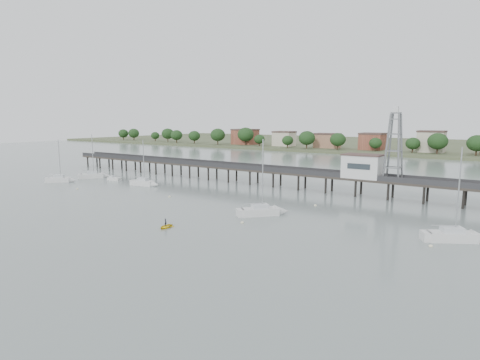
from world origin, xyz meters
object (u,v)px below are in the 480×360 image
(yellow_dinghy, at_px, (166,228))
(sailboat_a, at_px, (63,180))
(sailboat_c, at_px, (268,211))
(sailboat_d, at_px, (462,237))
(sailboat_f, at_px, (97,176))
(sailboat_b, at_px, (147,183))
(pier, at_px, (265,171))
(white_tender, at_px, (114,179))
(lattice_tower, at_px, (394,147))

(yellow_dinghy, bearing_deg, sailboat_a, 151.92)
(sailboat_c, distance_m, sailboat_d, 30.33)
(sailboat_c, distance_m, sailboat_a, 64.76)
(sailboat_d, bearing_deg, sailboat_f, 144.76)
(sailboat_a, xyz_separation_m, sailboat_b, (23.10, 8.78, -0.00))
(sailboat_c, distance_m, sailboat_b, 42.69)
(pier, relative_size, sailboat_c, 10.53)
(white_tender, bearing_deg, lattice_tower, 3.53)
(sailboat_b, bearing_deg, lattice_tower, 5.30)
(lattice_tower, bearing_deg, sailboat_d, -57.74)
(lattice_tower, relative_size, sailboat_b, 1.25)
(white_tender, distance_m, yellow_dinghy, 54.23)
(lattice_tower, height_order, yellow_dinghy, lattice_tower)
(white_tender, xyz_separation_m, yellow_dinghy, (47.18, -26.74, -0.46))
(pier, distance_m, lattice_tower, 32.34)
(sailboat_b, relative_size, sailboat_f, 0.93)
(pier, bearing_deg, sailboat_f, -160.32)
(sailboat_c, height_order, sailboat_d, sailboat_c)
(pier, distance_m, sailboat_a, 54.65)
(sailboat_c, xyz_separation_m, white_tender, (-55.86, 10.23, -0.18))
(sailboat_a, bearing_deg, white_tender, 5.29)
(sailboat_d, xyz_separation_m, yellow_dinghy, (-38.94, -18.56, -0.64))
(sailboat_a, xyz_separation_m, white_tender, (8.89, 9.65, -0.19))
(sailboat_c, height_order, sailboat_f, sailboat_c)
(sailboat_a, bearing_deg, sailboat_b, -21.23)
(lattice_tower, xyz_separation_m, white_tender, (-70.04, -17.31, -10.64))
(pier, xyz_separation_m, sailboat_f, (-46.94, -16.79, -3.15))
(sailboat_c, distance_m, yellow_dinghy, 18.66)
(sailboat_c, xyz_separation_m, sailboat_b, (-41.65, 9.36, 0.01))
(sailboat_d, relative_size, white_tender, 3.44)
(sailboat_d, height_order, sailboat_a, sailboat_d)
(lattice_tower, distance_m, sailboat_f, 80.89)
(lattice_tower, height_order, sailboat_c, lattice_tower)
(sailboat_f, bearing_deg, white_tender, -57.19)
(yellow_dinghy, bearing_deg, sailboat_f, 142.75)
(sailboat_b, distance_m, white_tender, 14.24)
(sailboat_d, relative_size, sailboat_f, 1.04)
(sailboat_d, bearing_deg, pier, 121.85)
(sailboat_c, bearing_deg, white_tender, 121.14)
(sailboat_b, relative_size, yellow_dinghy, 4.40)
(sailboat_f, xyz_separation_m, white_tender, (8.40, -0.52, -0.18))
(lattice_tower, xyz_separation_m, sailboat_f, (-78.44, -16.79, -10.46))
(lattice_tower, xyz_separation_m, sailboat_c, (-14.18, -27.53, -10.46))
(sailboat_d, xyz_separation_m, sailboat_f, (-94.52, 8.69, 0.00))
(lattice_tower, relative_size, sailboat_d, 1.12)
(sailboat_f, relative_size, white_tender, 3.31)
(sailboat_a, bearing_deg, sailboat_f, 45.17)
(sailboat_f, bearing_deg, sailboat_c, -63.15)
(sailboat_d, bearing_deg, lattice_tower, 92.27)
(lattice_tower, distance_m, sailboat_a, 84.06)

